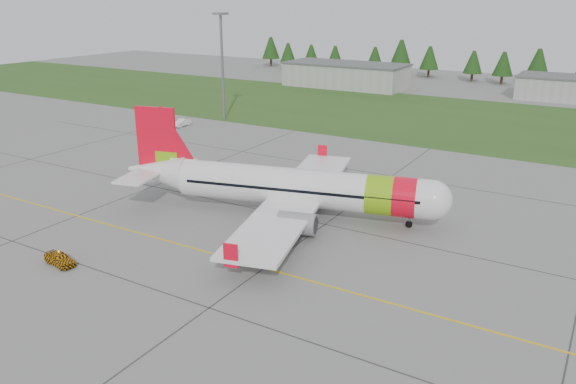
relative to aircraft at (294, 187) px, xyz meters
The scene contains 10 objects.
ground 21.69m from the aircraft, 105.46° to the right, with size 320.00×320.00×0.00m, color gray.
aircraft is the anchor object (origin of this frame).
follow_me_car 24.85m from the aircraft, 119.34° to the right, with size 1.45×1.23×3.61m, color #FFAA0E.
service_van 50.24m from the aircraft, 145.17° to the left, with size 1.46×1.38×4.19m, color white.
grass_strip 61.69m from the aircraft, 95.32° to the left, with size 320.00×50.00×0.03m, color #30561E.
taxi_guideline 14.27m from the aircraft, 114.29° to the right, with size 120.00×0.25×0.02m, color gold.
hangar_west 96.21m from the aircraft, 111.79° to the left, with size 32.00×14.00×6.00m, color #A8A8A3.
hangar_east 99.23m from the aircraft, 78.79° to the left, with size 24.00×12.00×5.20m, color #A8A8A3.
floodlight_mast 53.50m from the aircraft, 135.29° to the left, with size 0.50×0.50×20.00m, color slate.
treeline 117.49m from the aircraft, 92.79° to the left, with size 160.00×8.00×10.00m, color #1C3F14, non-canonical shape.
Camera 1 is at (35.14, -30.07, 23.19)m, focal length 35.00 mm.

